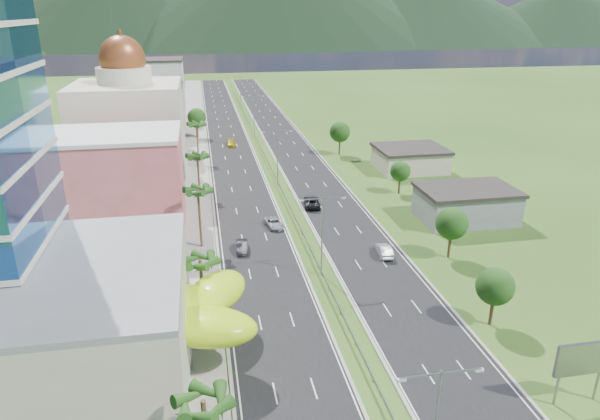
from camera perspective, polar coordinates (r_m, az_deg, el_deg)
ground at (r=63.16m, az=4.32°, el=-11.08°), size 500.00×500.00×0.00m
road_left at (r=145.74m, az=-7.64°, el=7.38°), size 11.00×260.00×0.04m
road_right at (r=147.22m, az=-1.76°, el=7.68°), size 11.00×260.00×0.04m
sidewalk_left at (r=145.59m, az=-11.40°, el=7.15°), size 7.00×260.00×0.12m
median_guardrail at (r=128.77m, az=-3.83°, el=6.01°), size 0.10×216.06×0.76m
streetlight_median_b at (r=68.71m, az=2.36°, el=-1.96°), size 6.04×0.25×11.00m
streetlight_median_c at (r=106.11m, az=-2.45°, el=6.26°), size 6.04×0.25×11.00m
streetlight_median_d at (r=149.81m, az=-4.97°, el=10.47°), size 6.04×0.25×11.00m
streetlight_median_e at (r=194.10m, az=-6.38°, el=12.77°), size 6.04×0.25×11.00m
mall_podium at (r=56.31m, az=-27.74°, el=-11.43°), size 30.00×24.00×11.00m
lime_canopy at (r=55.75m, az=-15.08°, el=-10.50°), size 18.00×15.00×7.40m
pink_shophouse at (r=88.65m, az=-18.93°, el=2.71°), size 20.00×15.00×15.00m
domed_building at (r=109.80m, az=-17.65°, el=8.27°), size 20.00×20.00×28.70m
midrise_grey at (r=134.73m, az=-15.95°, el=9.15°), size 16.00×15.00×16.00m
midrise_beige at (r=156.56m, az=-15.28°, el=10.18°), size 16.00×15.00×13.00m
midrise_white at (r=178.84m, az=-14.86°, el=12.28°), size 16.00×15.00×18.00m
billboard at (r=54.36m, az=27.90°, el=-14.01°), size 5.20×0.35×6.20m
shed_near at (r=92.91m, az=17.28°, el=0.44°), size 15.00×10.00×5.00m
shed_far at (r=119.70m, az=11.65°, el=5.28°), size 14.00×12.00×4.40m
palm_tree_a at (r=39.00m, az=-10.26°, el=-19.93°), size 3.60×3.60×9.10m
palm_tree_b at (r=59.78m, az=-10.59°, el=-5.61°), size 3.60×3.60×8.10m
palm_tree_c at (r=77.79m, az=-10.83°, el=1.81°), size 3.60×3.60×9.60m
palm_tree_d at (r=100.10m, az=-10.89°, el=5.49°), size 3.60×3.60×8.60m
palm_tree_e at (r=124.27m, az=-10.99°, el=8.79°), size 3.60×3.60×9.40m
leafy_tree_lfar at (r=149.33m, az=-10.97°, el=9.69°), size 4.90×4.90×8.05m
leafy_tree_ra at (r=62.60m, az=20.09°, el=-7.68°), size 4.20×4.20×6.90m
leafy_tree_rb at (r=77.24m, az=15.89°, el=-1.40°), size 4.55×4.55×7.47m
leafy_tree_rc at (r=102.83m, az=10.65°, el=4.07°), size 3.85×3.85×6.33m
leafy_tree_rd at (r=128.98m, az=4.27°, el=8.30°), size 4.90×4.90×8.05m
mountain_ridge at (r=508.32m, az=-2.23°, el=16.97°), size 860.00×140.00×90.00m
car_dark_left at (r=78.33m, az=-6.22°, el=-3.88°), size 1.90×4.56×1.46m
car_silver_mid_left at (r=86.37m, az=-2.80°, el=-1.41°), size 3.05×5.17×1.35m
car_yellow_far_left at (r=139.52m, az=-7.35°, el=7.12°), size 2.15×5.18×1.50m
car_silver_right at (r=77.47m, az=8.97°, el=-4.27°), size 2.10×4.89×1.57m
car_dark_far_right at (r=95.30m, az=1.27°, el=0.87°), size 3.51×6.23×1.64m
motorcycle at (r=60.39m, az=-5.16°, el=-12.02°), size 0.67×1.91×1.21m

